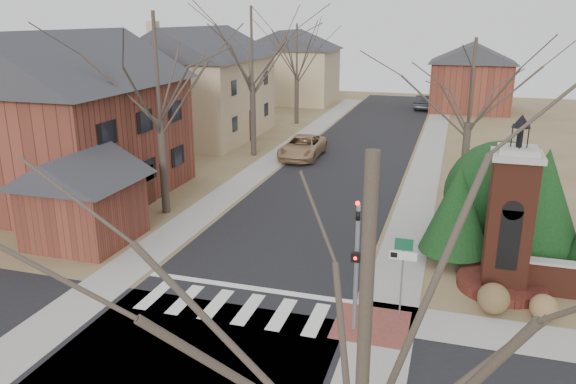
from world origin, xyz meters
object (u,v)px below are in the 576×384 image
(brick_gate_monument, at_px, (508,234))
(pickup_truck, at_px, (303,147))
(sign_post, at_px, (403,261))
(distant_car, at_px, (424,102))
(traffic_signal_pole, at_px, (357,256))

(brick_gate_monument, height_order, pickup_truck, brick_gate_monument)
(sign_post, xyz_separation_m, distant_car, (-2.19, 45.26, -1.19))
(pickup_truck, bearing_deg, distant_car, 74.57)
(distant_car, bearing_deg, sign_post, 97.98)
(brick_gate_monument, bearing_deg, distant_car, 97.55)
(traffic_signal_pole, distance_m, distant_car, 46.72)
(traffic_signal_pole, relative_size, brick_gate_monument, 0.69)
(sign_post, relative_size, brick_gate_monument, 0.42)
(pickup_truck, distance_m, distant_car, 25.89)
(brick_gate_monument, xyz_separation_m, pickup_truck, (-12.40, 17.27, -1.39))
(sign_post, height_order, brick_gate_monument, brick_gate_monument)
(traffic_signal_pole, height_order, distant_car, traffic_signal_pole)
(sign_post, bearing_deg, brick_gate_monument, 41.42)
(traffic_signal_pole, bearing_deg, pickup_truck, 109.54)
(sign_post, height_order, pickup_truck, sign_post)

